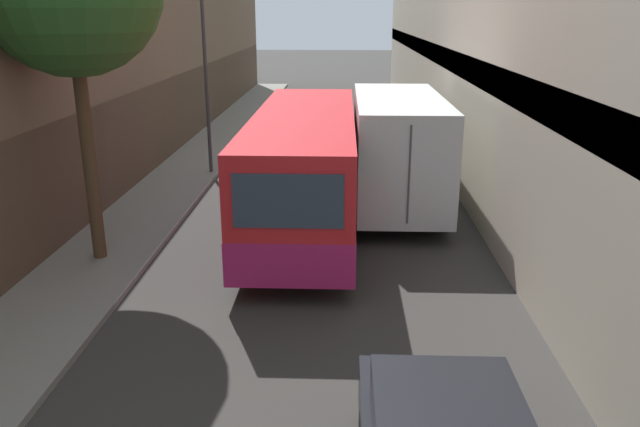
% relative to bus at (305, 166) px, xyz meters
% --- Properties ---
extents(ground_plane, '(150.00, 150.00, 0.00)m').
position_rel_bus_xyz_m(ground_plane, '(0.28, 1.73, -1.56)').
color(ground_plane, '#33302D').
extents(sidewalk_left, '(2.25, 60.00, 0.13)m').
position_rel_bus_xyz_m(sidewalk_left, '(-4.38, 1.73, -1.49)').
color(sidewalk_left, gray).
rests_on(sidewalk_left, ground_plane).
extents(building_left_shopfront, '(2.40, 60.00, 7.37)m').
position_rel_bus_xyz_m(building_left_shopfront, '(-6.61, 1.73, 1.79)').
color(building_left_shopfront, brown).
rests_on(building_left_shopfront, ground_plane).
extents(bus, '(2.45, 9.76, 2.92)m').
position_rel_bus_xyz_m(bus, '(0.00, 0.00, 0.00)').
color(bus, red).
rests_on(bus, ground_plane).
extents(box_truck, '(2.31, 8.88, 3.11)m').
position_rel_bus_xyz_m(box_truck, '(2.46, 2.59, 0.11)').
color(box_truck, silver).
rests_on(box_truck, ground_plane).
extents(street_lamp, '(0.36, 0.80, 7.39)m').
position_rel_bus_xyz_m(street_lamp, '(-3.50, 5.03, 3.63)').
color(street_lamp, '#38383D').
rests_on(street_lamp, sidewalk_left).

